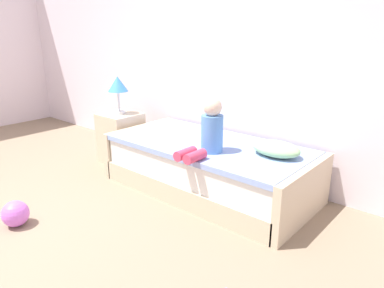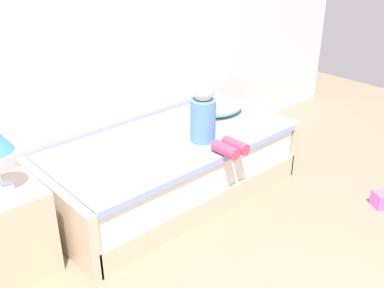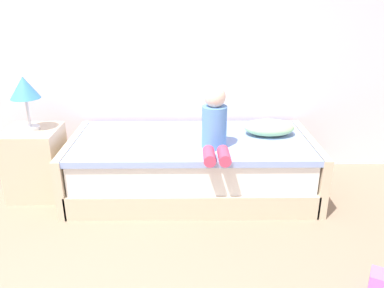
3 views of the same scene
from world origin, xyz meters
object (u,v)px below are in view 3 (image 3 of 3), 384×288
at_px(nightstand, 36,162).
at_px(child_figure, 215,125).
at_px(table_lamp, 25,90).
at_px(pillow, 269,128).
at_px(bed, 192,166).
at_px(toy_block, 381,283).

distance_m(nightstand, child_figure, 1.59).
height_order(nightstand, table_lamp, table_lamp).
distance_m(child_figure, pillow, 0.62).
relative_size(nightstand, pillow, 1.36).
relative_size(bed, pillow, 4.80).
xyz_separation_m(child_figure, pillow, (0.50, 0.33, -0.14)).
distance_m(nightstand, table_lamp, 0.64).
height_order(nightstand, pillow, pillow).
distance_m(nightstand, pillow, 2.05).
height_order(pillow, toy_block, pillow).
bearing_deg(nightstand, table_lamp, -90.00).
bearing_deg(bed, pillow, 8.34).
xyz_separation_m(nightstand, toy_block, (2.46, -1.25, -0.24)).
distance_m(pillow, toy_block, 1.53).
bearing_deg(bed, table_lamp, -178.62).
bearing_deg(child_figure, toy_block, -48.44).
relative_size(bed, toy_block, 16.58).
bearing_deg(table_lamp, child_figure, -7.30).
height_order(table_lamp, child_figure, table_lamp).
relative_size(child_figure, toy_block, 4.01).
xyz_separation_m(bed, nightstand, (-1.35, -0.03, 0.05)).
bearing_deg(table_lamp, nightstand, 90.00).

